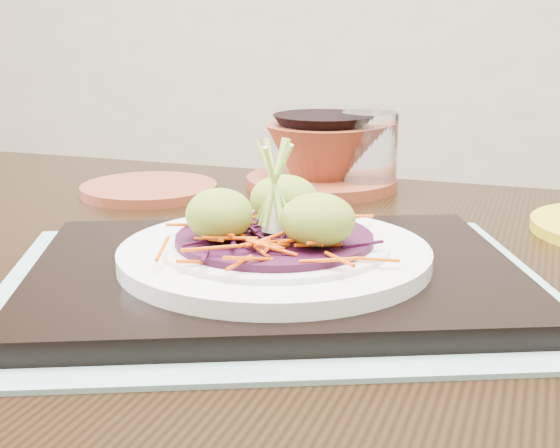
% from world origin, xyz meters
% --- Properties ---
extents(dining_table, '(1.21, 0.89, 0.70)m').
position_xyz_m(dining_table, '(-0.08, -0.10, 0.61)').
color(dining_table, black).
rests_on(dining_table, ground).
extents(placemat, '(0.48, 0.42, 0.00)m').
position_xyz_m(placemat, '(-0.07, -0.15, 0.70)').
color(placemat, gray).
rests_on(placemat, dining_table).
extents(serving_tray, '(0.41, 0.35, 0.02)m').
position_xyz_m(serving_tray, '(-0.07, -0.15, 0.71)').
color(serving_tray, black).
rests_on(serving_tray, placemat).
extents(white_plate, '(0.23, 0.23, 0.02)m').
position_xyz_m(white_plate, '(-0.07, -0.15, 0.73)').
color(white_plate, silver).
rests_on(white_plate, serving_tray).
extents(cabbage_bed, '(0.15, 0.15, 0.01)m').
position_xyz_m(cabbage_bed, '(-0.07, -0.15, 0.74)').
color(cabbage_bed, '#370B26').
rests_on(cabbage_bed, white_plate).
extents(carrot_julienne, '(0.18, 0.18, 0.01)m').
position_xyz_m(carrot_julienne, '(-0.07, -0.15, 0.74)').
color(carrot_julienne, '#C84403').
rests_on(carrot_julienne, cabbage_bed).
extents(guacamole_scoops, '(0.13, 0.11, 0.04)m').
position_xyz_m(guacamole_scoops, '(-0.07, -0.15, 0.76)').
color(guacamole_scoops, olive).
rests_on(guacamole_scoops, cabbage_bed).
extents(scallion_garnish, '(0.05, 0.05, 0.08)m').
position_xyz_m(scallion_garnish, '(-0.07, -0.15, 0.78)').
color(scallion_garnish, '#A1C850').
rests_on(scallion_garnish, cabbage_bed).
extents(terracotta_side_plate, '(0.16, 0.16, 0.01)m').
position_xyz_m(terracotta_side_plate, '(-0.28, 0.12, 0.70)').
color(terracotta_side_plate, maroon).
rests_on(terracotta_side_plate, dining_table).
extents(water_glass, '(0.08, 0.08, 0.09)m').
position_xyz_m(water_glass, '(-0.03, 0.19, 0.74)').
color(water_glass, white).
rests_on(water_glass, dining_table).
extents(terracotta_bowl_set, '(0.20, 0.20, 0.07)m').
position_xyz_m(terracotta_bowl_set, '(-0.09, 0.20, 0.73)').
color(terracotta_bowl_set, maroon).
rests_on(terracotta_bowl_set, dining_table).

